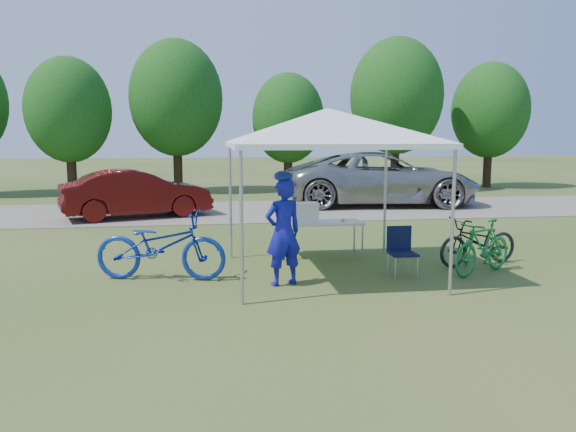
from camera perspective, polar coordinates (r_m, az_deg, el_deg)
name	(u,v)px	position (r m, az deg, el deg)	size (l,w,h in m)	color
ground	(326,274)	(9.44, 3.87, -5.89)	(100.00, 100.00, 0.00)	#2D5119
gravel_strip	(270,210)	(17.21, -1.88, 0.57)	(24.00, 5.00, 0.02)	gray
canopy	(327,113)	(9.16, 4.03, 10.41)	(4.53, 4.53, 3.00)	#A5A5AA
treeline	(244,104)	(23.08, -4.47, 11.25)	(24.89, 4.28, 6.30)	#382314
folding_table	(319,224)	(10.68, 3.22, -0.82)	(1.62, 0.68, 0.67)	white
folding_chair	(401,247)	(9.39, 11.41, -3.13)	(0.42, 0.43, 0.82)	black
cooler	(305,212)	(10.59, 1.69, 0.38)	(0.51, 0.35, 0.37)	white
ice_cream_cup	(343,220)	(10.72, 5.60, -0.44)	(0.07, 0.07, 0.05)	gold
cyclist	(283,232)	(8.59, -0.49, -1.66)	(0.60, 0.40, 1.65)	#13169F
bike_blue	(161,246)	(9.18, -12.78, -2.98)	(0.73, 2.09, 1.10)	#112F99
bike_green	(483,247)	(9.89, 19.17, -2.99)	(0.43, 1.51, 0.91)	#1B7A30
bike_dark	(479,241)	(10.51, 18.84, -2.44)	(0.58, 1.66, 0.87)	black
minivan	(382,179)	(18.70, 9.50, 3.78)	(2.88, 6.25, 1.74)	#9C9B98
sedan	(136,193)	(16.24, -15.15, 2.24)	(1.41, 4.05, 1.33)	#520E0D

